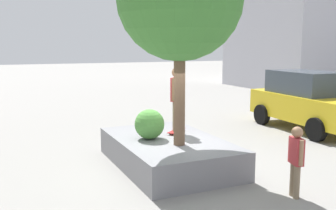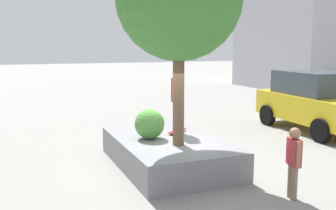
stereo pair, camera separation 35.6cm
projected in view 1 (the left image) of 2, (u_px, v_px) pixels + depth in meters
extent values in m
plane|color=gray|center=(180.00, 167.00, 10.11)|extent=(120.00, 120.00, 0.00)
cube|color=gray|center=(168.00, 152.00, 10.22)|extent=(4.11, 2.57, 0.72)
cylinder|color=brown|center=(179.00, 90.00, 9.34)|extent=(0.28, 0.28, 2.73)
sphere|color=#4C8C3D|center=(150.00, 124.00, 10.10)|extent=(0.79, 0.79, 0.79)
cube|color=#A51E1E|center=(176.00, 131.00, 10.85)|extent=(0.68, 0.75, 0.02)
sphere|color=beige|center=(175.00, 134.00, 10.59)|extent=(0.06, 0.06, 0.06)
sphere|color=beige|center=(170.00, 133.00, 10.66)|extent=(0.06, 0.06, 0.06)
sphere|color=beige|center=(183.00, 130.00, 11.04)|extent=(0.06, 0.06, 0.06)
sphere|color=beige|center=(177.00, 130.00, 11.12)|extent=(0.06, 0.06, 0.06)
cylinder|color=#847056|center=(178.00, 115.00, 10.87)|extent=(0.15, 0.15, 0.84)
cylinder|color=#847056|center=(175.00, 116.00, 10.69)|extent=(0.15, 0.15, 0.84)
cube|color=#B23338|center=(177.00, 89.00, 10.67)|extent=(0.48, 0.47, 0.66)
cylinder|color=brown|center=(179.00, 88.00, 10.90)|extent=(0.10, 0.10, 0.62)
cylinder|color=brown|center=(174.00, 89.00, 10.43)|extent=(0.10, 0.10, 0.62)
sphere|color=brown|center=(177.00, 72.00, 10.60)|extent=(0.27, 0.27, 0.27)
cube|color=gold|center=(309.00, 107.00, 14.44)|extent=(4.82, 2.20, 0.95)
cube|color=#38424C|center=(305.00, 82.00, 14.52)|extent=(2.73, 1.87, 0.85)
cylinder|color=black|center=(316.00, 130.00, 12.76)|extent=(0.81, 0.27, 0.80)
cylinder|color=black|center=(301.00, 111.00, 16.27)|extent=(0.81, 0.27, 0.80)
cylinder|color=black|center=(262.00, 114.00, 15.54)|extent=(0.81, 0.27, 0.80)
cylinder|color=#847056|center=(297.00, 182.00, 7.99)|extent=(0.13, 0.13, 0.72)
cylinder|color=#847056|center=(293.00, 179.00, 8.16)|extent=(0.13, 0.13, 0.72)
cube|color=#B23338|center=(296.00, 151.00, 7.97)|extent=(0.44, 0.28, 0.56)
cylinder|color=#9E7251|center=(301.00, 153.00, 7.76)|extent=(0.09, 0.09, 0.53)
cylinder|color=#9E7251|center=(292.00, 148.00, 8.18)|extent=(0.09, 0.09, 0.53)
sphere|color=#9E7251|center=(297.00, 132.00, 7.91)|extent=(0.23, 0.23, 0.23)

